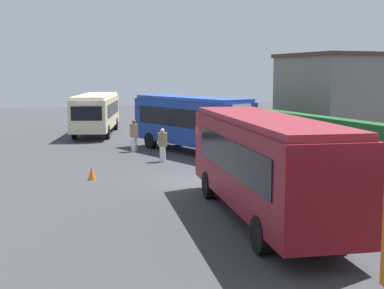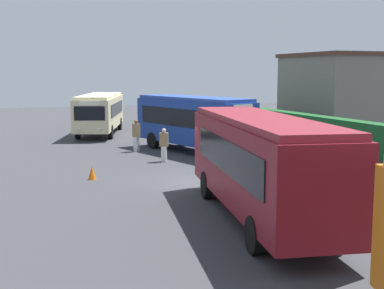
# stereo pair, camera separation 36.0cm
# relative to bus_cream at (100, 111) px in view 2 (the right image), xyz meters

# --- Properties ---
(ground_plane) EXTENTS (106.93, 106.93, 0.00)m
(ground_plane) POSITION_rel_bus_cream_xyz_m (19.37, 0.70, -1.75)
(ground_plane) COLOR #38383D
(bus_cream) EXTENTS (10.18, 5.53, 3.01)m
(bus_cream) POSITION_rel_bus_cream_xyz_m (0.00, 0.00, 0.00)
(bus_cream) COLOR beige
(bus_cream) RESTS_ON ground_plane
(bus_blue) EXTENTS (8.96, 4.68, 3.26)m
(bus_blue) POSITION_rel_bus_cream_xyz_m (11.15, 3.37, 0.12)
(bus_blue) COLOR navy
(bus_blue) RESTS_ON ground_plane
(bus_maroon) EXTENTS (10.30, 4.15, 3.28)m
(bus_maroon) POSITION_rel_bus_cream_xyz_m (25.32, 0.29, 0.14)
(bus_maroon) COLOR maroon
(bus_maroon) RESTS_ON ground_plane
(person_left) EXTENTS (0.50, 0.45, 1.90)m
(person_left) POSITION_rel_bus_cream_xyz_m (9.74, 0.31, -0.74)
(person_left) COLOR silver
(person_left) RESTS_ON ground_plane
(person_center) EXTENTS (0.42, 0.51, 1.75)m
(person_center) POSITION_rel_bus_cream_xyz_m (13.74, 0.76, -0.83)
(person_center) COLOR silver
(person_center) RESTS_ON ground_plane
(person_right) EXTENTS (0.51, 0.35, 1.71)m
(person_right) POSITION_rel_bus_cream_xyz_m (24.29, 4.06, -0.85)
(person_right) COLOR black
(person_right) RESTS_ON ground_plane
(depot_building) EXTENTS (8.50, 7.93, 6.19)m
(depot_building) POSITION_rel_bus_cream_xyz_m (4.01, 19.12, 1.36)
(depot_building) COLOR slate
(depot_building) RESTS_ON ground_plane
(traffic_cone) EXTENTS (0.36, 0.36, 0.60)m
(traffic_cone) POSITION_rel_bus_cream_xyz_m (17.12, -3.60, -1.45)
(traffic_cone) COLOR orange
(traffic_cone) RESTS_ON ground_plane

